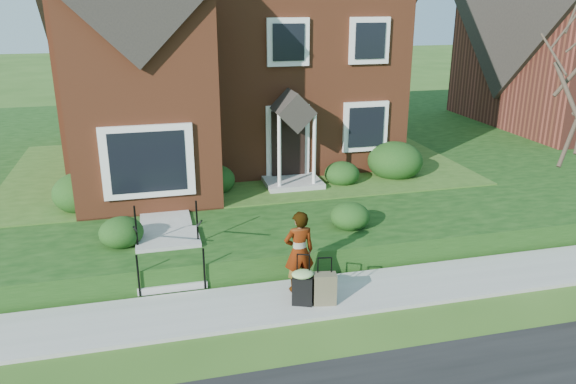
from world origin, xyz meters
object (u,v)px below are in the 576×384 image
object	(u,v)px
woman	(299,252)
suitcase_olive	(325,289)
front_steps	(169,254)
suitcase_black	(303,285)

from	to	relation	value
woman	suitcase_olive	xyz separation A→B (m)	(0.34, -0.65, -0.54)
front_steps	suitcase_olive	world-z (taller)	front_steps
woman	suitcase_black	bearing A→B (deg)	79.24
front_steps	woman	distance (m)	2.97
woman	suitcase_black	world-z (taller)	woman
woman	suitcase_olive	world-z (taller)	woman
suitcase_black	suitcase_olive	distance (m)	0.44
front_steps	suitcase_black	distance (m)	3.20
suitcase_olive	suitcase_black	bearing A→B (deg)	179.34
suitcase_black	suitcase_olive	world-z (taller)	suitcase_black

